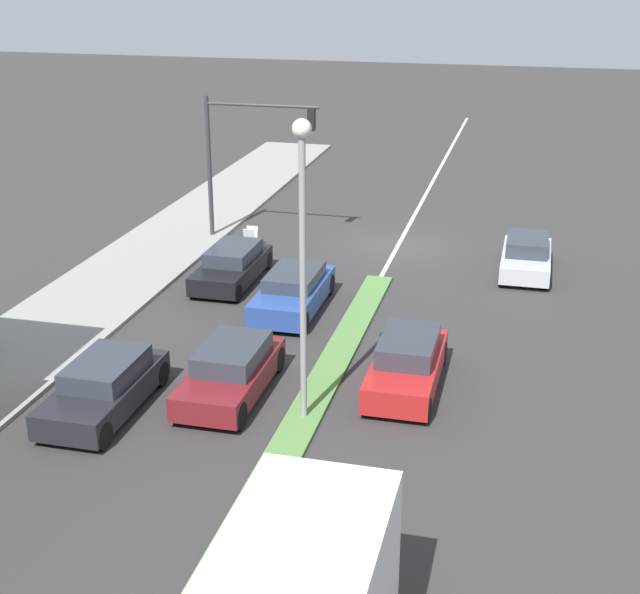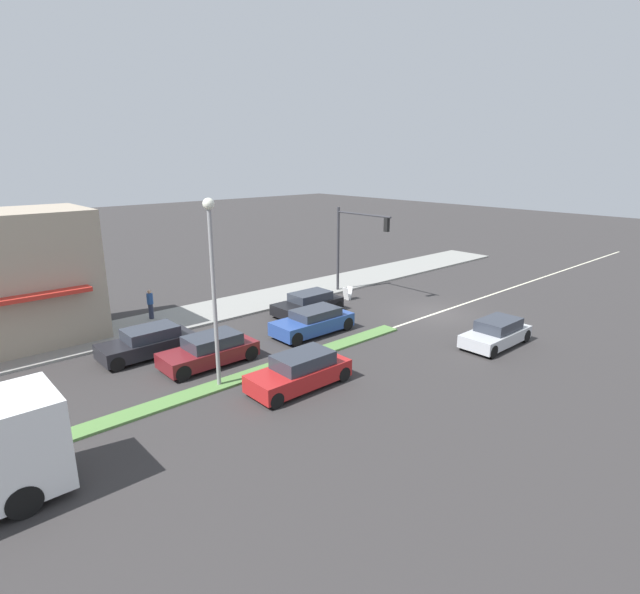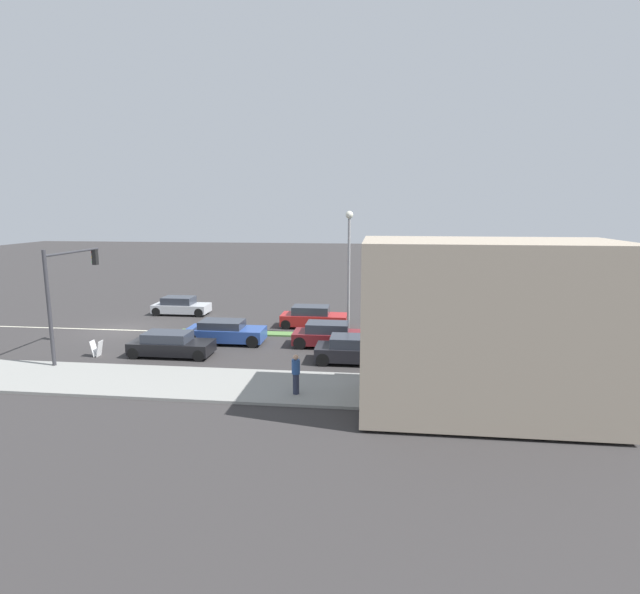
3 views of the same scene
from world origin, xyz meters
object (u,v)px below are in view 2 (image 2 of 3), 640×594
object	(u,v)px
traffic_signal_main	(354,237)
suv_black	(308,304)
pedestrian	(150,303)
sedan_maroon	(210,351)
sedan_dark	(148,343)
sedan_silver	(496,333)
warning_aframe_sign	(347,293)
coupe_blue	(313,322)
street_lamp	(212,270)
hatchback_red	(300,372)

from	to	relation	value
traffic_signal_main	suv_black	xyz separation A→B (m)	(-1.12, 4.83, -3.29)
pedestrian	sedan_maroon	size ratio (longest dim) A/B	0.39
traffic_signal_main	suv_black	bearing A→B (deg)	103.11
sedan_dark	suv_black	distance (m)	9.72
traffic_signal_main	suv_black	world-z (taller)	traffic_signal_main
sedan_dark	traffic_signal_main	bearing A→B (deg)	-85.58
sedan_dark	sedan_silver	world-z (taller)	sedan_dark
warning_aframe_sign	sedan_maroon	size ratio (longest dim) A/B	0.20
coupe_blue	sedan_silver	bearing A→B (deg)	-142.19
suv_black	coupe_blue	bearing A→B (deg)	143.71
sedan_silver	sedan_dark	bearing A→B (deg)	52.96
sedan_silver	suv_black	distance (m)	10.61
coupe_blue	suv_black	size ratio (longest dim) A/B	1.03
street_lamp	suv_black	world-z (taller)	street_lamp
traffic_signal_main	pedestrian	distance (m)	13.16
traffic_signal_main	sedan_dark	bearing A→B (deg)	94.42
sedan_maroon	street_lamp	bearing A→B (deg)	158.69
hatchback_red	warning_aframe_sign	bearing A→B (deg)	-53.14
sedan_dark	warning_aframe_sign	bearing A→B (deg)	-87.61
street_lamp	coupe_blue	size ratio (longest dim) A/B	1.67
sedan_dark	hatchback_red	bearing A→B (deg)	-156.32
sedan_dark	hatchback_red	size ratio (longest dim) A/B	1.00
suv_black	street_lamp	bearing A→B (deg)	119.16
warning_aframe_sign	hatchback_red	distance (m)	12.95
coupe_blue	traffic_signal_main	bearing A→B (deg)	-60.31
sedan_dark	sedan_maroon	world-z (taller)	sedan_maroon
warning_aframe_sign	hatchback_red	bearing A→B (deg)	126.86
coupe_blue	hatchback_red	bearing A→B (deg)	134.32
traffic_signal_main	sedan_dark	world-z (taller)	traffic_signal_main
coupe_blue	suv_black	bearing A→B (deg)	-36.29
hatchback_red	coupe_blue	distance (m)	6.30
warning_aframe_sign	sedan_silver	xyz separation A→B (m)	(-10.56, 0.26, 0.19)
hatchback_red	coupe_blue	size ratio (longest dim) A/B	0.97
sedan_dark	pedestrian	bearing A→B (deg)	-24.99
warning_aframe_sign	suv_black	size ratio (longest dim) A/B	0.20
street_lamp	warning_aframe_sign	size ratio (longest dim) A/B	8.80
sedan_maroon	suv_black	world-z (taller)	sedan_maroon
pedestrian	sedan_silver	size ratio (longest dim) A/B	0.42
pedestrian	sedan_silver	distance (m)	18.50
pedestrian	suv_black	size ratio (longest dim) A/B	0.39
pedestrian	suv_black	world-z (taller)	pedestrian
pedestrian	sedan_maroon	xyz separation A→B (m)	(-7.69, 0.66, -0.35)
sedan_dark	suv_black	world-z (taller)	sedan_dark
street_lamp	suv_black	bearing A→B (deg)	-60.84
street_lamp	warning_aframe_sign	bearing A→B (deg)	-66.44
sedan_maroon	coupe_blue	world-z (taller)	sedan_maroon
street_lamp	coupe_blue	bearing A→B (deg)	-72.33
pedestrian	traffic_signal_main	bearing A→B (deg)	-107.05
sedan_maroon	hatchback_red	xyz separation A→B (m)	(-4.40, -1.54, 0.01)
suv_black	sedan_maroon	bearing A→B (deg)	109.06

